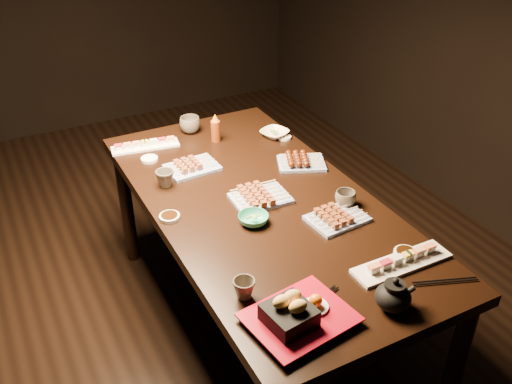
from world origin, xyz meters
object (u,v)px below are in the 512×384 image
teapot (394,294)px  condiment_bottle (215,128)px  edamame_bowl_green (253,219)px  teacup_far_left (165,179)px  teacup_near_left (244,289)px  edamame_bowl_cream (275,133)px  yakitori_plate_left (192,163)px  tempura_tray (300,308)px  yakitori_plate_center (261,194)px  sushi_platter_near (402,260)px  dining_table (261,269)px  teacup_mid_right (345,199)px  sushi_platter_far (145,144)px  yakitori_plate_right (338,214)px  teacup_far_right (190,125)px

teapot → condiment_bottle: (-0.01, 1.39, 0.01)m
edamame_bowl_green → teacup_far_left: size_ratio=1.50×
teacup_near_left → teapot: teapot is taller
edamame_bowl_cream → condiment_bottle: condiment_bottle is taller
yakitori_plate_left → tempura_tray: tempura_tray is taller
yakitori_plate_left → edamame_bowl_green: yakitori_plate_left is taller
yakitori_plate_center → teacup_far_left: size_ratio=2.94×
sushi_platter_near → yakitori_plate_left: 1.09m
teacup_far_left → teacup_near_left: bearing=-90.9°
dining_table → teapot: teapot is taller
yakitori_plate_left → edamame_bowl_cream: yakitori_plate_left is taller
teacup_mid_right → teapot: bearing=-110.8°
teacup_near_left → teacup_far_left: (0.01, 0.81, 0.00)m
yakitori_plate_center → edamame_bowl_green: size_ratio=1.97×
tempura_tray → teacup_far_left: bearing=87.2°
sushi_platter_far → yakitori_plate_right: (0.49, -0.98, 0.01)m
yakitori_plate_right → teacup_far_left: teacup_far_left is taller
sushi_platter_near → yakitori_plate_center: 0.67m
condiment_bottle → teacup_far_left: bearing=-141.5°
dining_table → teacup_far_left: bearing=134.5°
dining_table → teapot: bearing=-85.5°
dining_table → yakitori_plate_left: size_ratio=7.60×
edamame_bowl_cream → teapot: 1.33m
yakitori_plate_center → teacup_far_right: 0.76m
yakitori_plate_right → teacup_mid_right: bearing=35.3°
yakitori_plate_left → teapot: 1.20m
condiment_bottle → teapot: bearing=-89.5°
teapot → yakitori_plate_center: bearing=103.2°
dining_table → sushi_platter_far: (-0.28, 0.71, 0.40)m
yakitori_plate_center → sushi_platter_near: bearing=-65.4°
teacup_mid_right → teapot: teapot is taller
condiment_bottle → teacup_mid_right: bearing=-73.9°
yakitori_plate_center → teacup_mid_right: size_ratio=2.77×
teacup_far_right → tempura_tray: bearing=-98.4°
edamame_bowl_green → tempura_tray: (-0.12, -0.56, 0.04)m
dining_table → sushi_platter_far: size_ratio=5.37×
yakitori_plate_left → sushi_platter_near: bearing=-71.1°
sushi_platter_far → yakitori_plate_left: 0.34m
sushi_platter_far → sushi_platter_near: bearing=120.7°
sushi_platter_far → yakitori_plate_center: bearing=120.8°
yakitori_plate_left → yakitori_plate_right: bearing=-64.5°
yakitori_plate_left → teacup_far_right: teacup_far_right is taller
teacup_far_right → dining_table: bearing=-89.0°
dining_table → yakitori_plate_right: size_ratio=7.77×
sushi_platter_near → teacup_mid_right: teacup_mid_right is taller
teacup_far_left → tempura_tray: bearing=-84.9°
teacup_far_left → condiment_bottle: condiment_bottle is taller
teacup_near_left → teacup_mid_right: size_ratio=0.88×
dining_table → teapot: 0.89m
teacup_mid_right → teacup_far_right: size_ratio=0.82×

